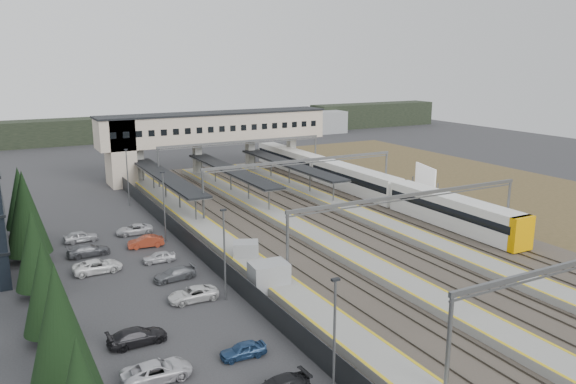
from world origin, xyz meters
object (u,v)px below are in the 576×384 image
relay_cabin_near (269,277)px  relay_cabin_far (246,253)px  train (355,181)px  billboard (425,178)px  footbridge (200,132)px

relay_cabin_near → relay_cabin_far: relay_cabin_near is taller
relay_cabin_near → train: train is taller
billboard → footbridge: bearing=124.9°
footbridge → train: bearing=-54.9°
footbridge → train: size_ratio=0.65×
relay_cabin_far → billboard: billboard is taller
footbridge → billboard: (22.28, -31.94, -4.32)m
relay_cabin_near → footbridge: 51.93m
footbridge → billboard: 39.18m
footbridge → train: (16.30, -23.21, -5.80)m
footbridge → train: footbridge is taller
relay_cabin_near → billboard: 38.60m
relay_cabin_far → footbridge: footbridge is taller
relay_cabin_far → train: (26.85, 19.51, 0.98)m
relay_cabin_far → train: bearing=36.0°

